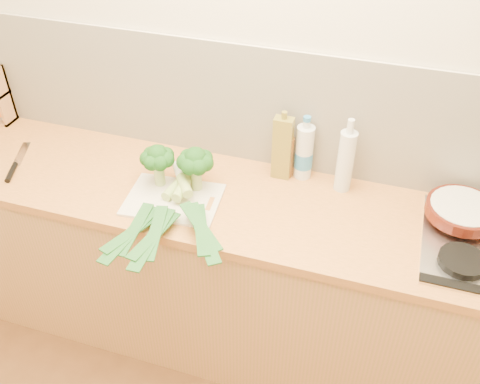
# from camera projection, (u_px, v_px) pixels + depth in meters

# --- Properties ---
(room_shell) EXTENTS (3.50, 3.50, 3.50)m
(room_shell) POSITION_uv_depth(u_px,v_px,m) (260.00, 108.00, 2.25)
(room_shell) COLOR beige
(room_shell) RESTS_ON ground
(counter) EXTENTS (3.20, 0.62, 0.90)m
(counter) POSITION_uv_depth(u_px,v_px,m) (239.00, 274.00, 2.48)
(counter) COLOR #BD804F
(counter) RESTS_ON ground
(chopping_board) EXTENTS (0.40, 0.31, 0.01)m
(chopping_board) POSITION_uv_depth(u_px,v_px,m) (173.00, 200.00, 2.19)
(chopping_board) COLOR silver
(chopping_board) RESTS_ON counter
(broccoli_left) EXTENTS (0.14, 0.14, 0.19)m
(broccoli_left) POSITION_uv_depth(u_px,v_px,m) (158.00, 158.00, 2.18)
(broccoli_left) COLOR #A2BB6D
(broccoli_left) RESTS_ON chopping_board
(broccoli_right) EXTENTS (0.15, 0.15, 0.20)m
(broccoli_right) POSITION_uv_depth(u_px,v_px,m) (195.00, 162.00, 2.15)
(broccoli_right) COLOR #A2BB6D
(broccoli_right) RESTS_ON chopping_board
(leek_front) EXTENTS (0.16, 0.67, 0.04)m
(leek_front) POSITION_uv_depth(u_px,v_px,m) (165.00, 197.00, 2.15)
(leek_front) COLOR white
(leek_front) RESTS_ON chopping_board
(leek_mid) EXTENTS (0.11, 0.66, 0.04)m
(leek_mid) POSITION_uv_depth(u_px,v_px,m) (175.00, 200.00, 2.11)
(leek_mid) COLOR white
(leek_mid) RESTS_ON chopping_board
(leek_back) EXTENTS (0.39, 0.53, 0.04)m
(leek_back) POSITION_uv_depth(u_px,v_px,m) (190.00, 198.00, 2.09)
(leek_back) COLOR white
(leek_back) RESTS_ON chopping_board
(chefs_knife) EXTENTS (0.14, 0.31, 0.02)m
(chefs_knife) POSITION_uv_depth(u_px,v_px,m) (14.00, 168.00, 2.36)
(chefs_knife) COLOR silver
(chefs_knife) RESTS_ON counter
(skillet) EXTENTS (0.40, 0.28, 0.05)m
(skillet) POSITION_uv_depth(u_px,v_px,m) (463.00, 210.00, 2.05)
(skillet) COLOR #4D170C
(skillet) RESTS_ON gas_hob
(oil_tin) EXTENTS (0.08, 0.05, 0.32)m
(oil_tin) POSITION_uv_depth(u_px,v_px,m) (282.00, 148.00, 2.23)
(oil_tin) COLOR olive
(oil_tin) RESTS_ON counter
(glass_bottle) EXTENTS (0.07, 0.07, 0.33)m
(glass_bottle) POSITION_uv_depth(u_px,v_px,m) (346.00, 160.00, 2.17)
(glass_bottle) COLOR silver
(glass_bottle) RESTS_ON counter
(amber_bottle) EXTENTS (0.06, 0.06, 0.24)m
(amber_bottle) POSITION_uv_depth(u_px,v_px,m) (286.00, 156.00, 2.27)
(amber_bottle) COLOR brown
(amber_bottle) RESTS_ON counter
(water_bottle) EXTENTS (0.08, 0.08, 0.27)m
(water_bottle) POSITION_uv_depth(u_px,v_px,m) (304.00, 153.00, 2.25)
(water_bottle) COLOR silver
(water_bottle) RESTS_ON counter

